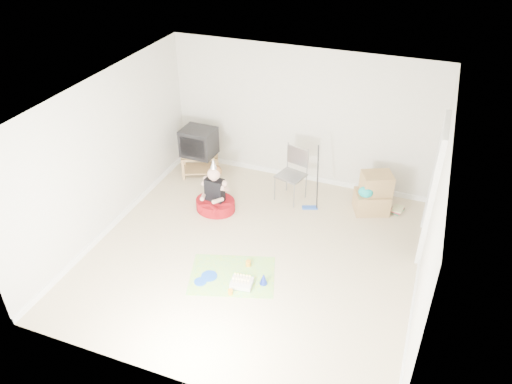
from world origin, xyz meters
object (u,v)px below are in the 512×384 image
(tv_stand, at_px, (200,162))
(birthday_cake, at_px, (242,283))
(crt_tv, at_px, (199,142))
(folding_chair, at_px, (291,176))
(cardboard_boxes, at_px, (373,194))
(seated_woman, at_px, (215,199))

(tv_stand, relative_size, birthday_cake, 2.43)
(crt_tv, distance_m, birthday_cake, 3.39)
(folding_chair, relative_size, birthday_cake, 2.98)
(tv_stand, relative_size, cardboard_boxes, 1.13)
(crt_tv, relative_size, folding_chair, 0.61)
(tv_stand, relative_size, folding_chair, 0.82)
(folding_chair, distance_m, cardboard_boxes, 1.48)
(crt_tv, bearing_deg, cardboard_boxes, 0.38)
(birthday_cake, bearing_deg, folding_chair, 90.65)
(tv_stand, xyz_separation_m, folding_chair, (1.94, -0.23, 0.23))
(cardboard_boxes, relative_size, seated_woman, 0.72)
(tv_stand, distance_m, seated_woman, 1.30)
(folding_chair, distance_m, seated_woman, 1.42)
(tv_stand, distance_m, crt_tv, 0.45)
(cardboard_boxes, bearing_deg, seated_woman, -160.05)
(folding_chair, height_order, cardboard_boxes, folding_chair)
(crt_tv, relative_size, seated_woman, 0.60)
(crt_tv, xyz_separation_m, cardboard_boxes, (3.41, -0.08, -0.36))
(tv_stand, height_order, seated_woman, seated_woman)
(folding_chair, relative_size, seated_woman, 0.99)
(birthday_cake, bearing_deg, cardboard_boxes, 60.94)
(tv_stand, bearing_deg, birthday_cake, -53.75)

